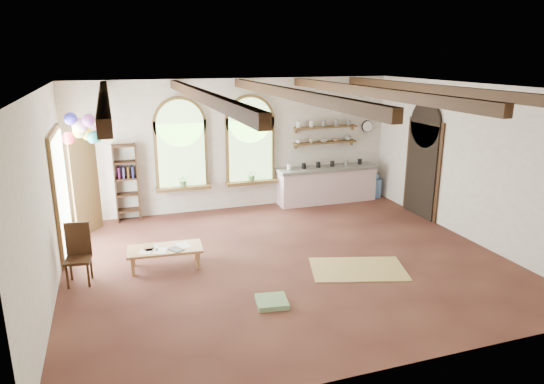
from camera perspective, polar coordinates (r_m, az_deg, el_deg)
name	(u,v)px	position (r m, az deg, el deg)	size (l,w,h in m)	color
floor	(286,260)	(9.25, 1.71, -7.97)	(8.00, 8.00, 0.00)	brown
ceiling_beams	(288,93)	(8.49, 1.88, 11.54)	(6.20, 6.80, 0.18)	#381D12
window_left	(181,147)	(11.66, -10.65, 5.18)	(1.30, 0.28, 2.20)	brown
window_right	(250,143)	(12.00, -2.56, 5.74)	(1.30, 0.28, 2.20)	brown
left_doorway	(61,195)	(10.12, -23.56, -0.31)	(0.10, 1.90, 2.50)	brown
right_doorway	(422,171)	(11.98, 17.19, 2.43)	(0.10, 1.30, 2.40)	black
kitchen_counter	(327,184)	(12.74, 6.46, 0.92)	(2.68, 0.62, 0.94)	beige
wall_shelf_lower	(325,142)	(12.66, 6.27, 5.82)	(1.70, 0.24, 0.04)	brown
wall_shelf_upper	(326,127)	(12.60, 6.33, 7.61)	(1.70, 0.24, 0.04)	brown
wall_clock	(367,126)	(13.24, 11.16, 7.59)	(0.32, 0.32, 0.04)	black
bookshelf	(127,183)	(11.61, -16.75, 1.02)	(0.53, 0.32, 1.80)	#381D12
coffee_table	(165,250)	(9.03, -12.48, -6.69)	(1.37, 0.71, 0.38)	tan
side_chair	(79,267)	(8.88, -21.74, -8.15)	(0.45, 0.45, 1.03)	#381D12
floor_mat	(358,269)	(8.99, 10.09, -8.91)	(1.67, 1.03, 0.02)	tan
floor_cushion	(272,302)	(7.71, -0.02, -12.78)	(0.47, 0.47, 0.08)	gray
water_jug_a	(375,187)	(13.45, 12.05, 0.61)	(0.34, 0.34, 0.65)	#5377B2
water_jug_b	(360,188)	(13.23, 10.37, 0.41)	(0.33, 0.33, 0.63)	#5377B2
balloon_cluster	(86,128)	(10.34, -21.06, 7.02)	(0.87, 0.90, 1.15)	silver
table_book	(143,247)	(9.11, -14.93, -6.28)	(0.17, 0.25, 0.02)	olive
tablet	(176,249)	(8.89, -11.22, -6.63)	(0.19, 0.28, 0.01)	black
potted_plant_left	(183,181)	(11.72, -10.38, 1.33)	(0.27, 0.23, 0.30)	#598C4C
potted_plant_right	(252,175)	(12.07, -2.38, 2.00)	(0.27, 0.23, 0.30)	#598C4C
shelf_cup_a	(298,141)	(12.36, 3.10, 5.97)	(0.12, 0.10, 0.10)	white
shelf_cup_b	(311,141)	(12.49, 4.60, 6.03)	(0.10, 0.10, 0.09)	beige
shelf_bowl_a	(323,141)	(12.64, 6.07, 6.02)	(0.22, 0.22, 0.05)	beige
shelf_bowl_b	(336,140)	(12.78, 7.51, 6.10)	(0.20, 0.20, 0.06)	#8C664C
shelf_vase	(348,137)	(12.93, 8.92, 6.45)	(0.18, 0.18, 0.19)	slate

